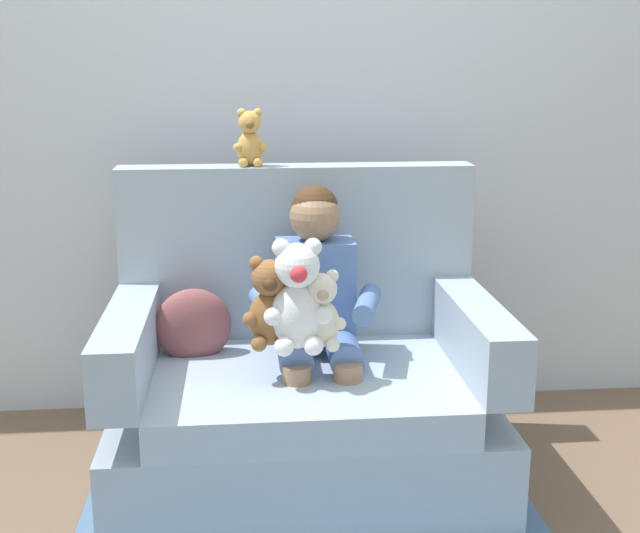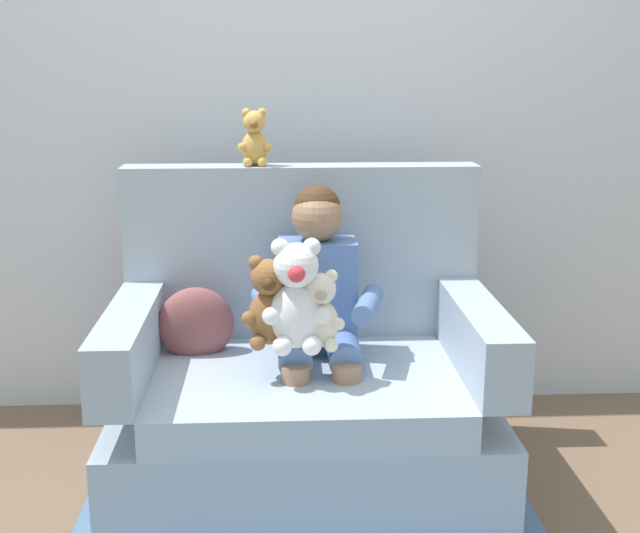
# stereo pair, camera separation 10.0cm
# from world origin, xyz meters

# --- Properties ---
(ground_plane) EXTENTS (8.00, 8.00, 0.00)m
(ground_plane) POSITION_xyz_m (0.00, 0.00, 0.00)
(ground_plane) COLOR brown
(back_wall) EXTENTS (6.00, 0.10, 2.60)m
(back_wall) POSITION_xyz_m (0.00, 0.73, 1.30)
(back_wall) COLOR silver
(back_wall) RESTS_ON ground
(armchair) EXTENTS (1.26, 0.85, 1.03)m
(armchair) POSITION_xyz_m (0.00, 0.05, 0.32)
(armchair) COLOR #9EADBC
(armchair) RESTS_ON ground
(seated_child) EXTENTS (0.45, 0.39, 0.82)m
(seated_child) POSITION_xyz_m (0.05, 0.06, 0.63)
(seated_child) COLOR #597AB7
(seated_child) RESTS_ON armchair
(plush_white) EXTENTS (0.21, 0.17, 0.35)m
(plush_white) POSITION_xyz_m (-0.03, -0.14, 0.69)
(plush_white) COLOR white
(plush_white) RESTS_ON armchair
(plush_brown) EXTENTS (0.17, 0.14, 0.29)m
(plush_brown) POSITION_xyz_m (-0.11, -0.10, 0.66)
(plush_brown) COLOR brown
(plush_brown) RESTS_ON armchair
(plush_cream) EXTENTS (0.15, 0.12, 0.25)m
(plush_cream) POSITION_xyz_m (0.04, -0.13, 0.64)
(plush_cream) COLOR silver
(plush_cream) RESTS_ON armchair
(plush_honey_on_backrest) EXTENTS (0.12, 0.10, 0.20)m
(plush_honey_on_backrest) POSITION_xyz_m (-0.16, 0.35, 1.13)
(plush_honey_on_backrest) COLOR gold
(plush_honey_on_backrest) RESTS_ON armchair
(throw_pillow) EXTENTS (0.27, 0.15, 0.26)m
(throw_pillow) POSITION_xyz_m (-0.37, 0.16, 0.52)
(throw_pillow) COLOR #8C4C4C
(throw_pillow) RESTS_ON armchair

